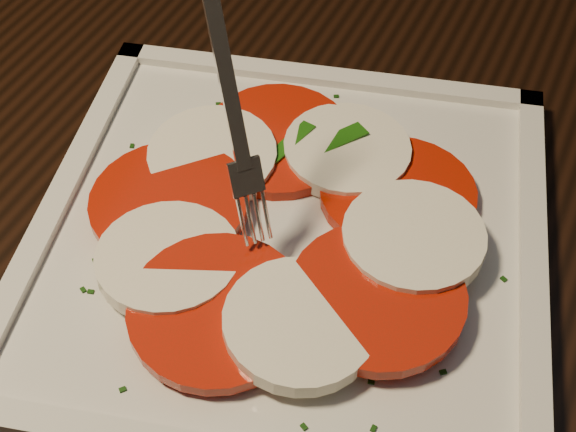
# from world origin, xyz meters

# --- Properties ---
(table) EXTENTS (1.28, 0.92, 0.75)m
(table) POSITION_xyz_m (-0.18, -0.22, 0.65)
(table) COLOR black
(table) RESTS_ON ground
(plate) EXTENTS (0.33, 0.33, 0.01)m
(plate) POSITION_xyz_m (-0.26, -0.22, 0.76)
(plate) COLOR silver
(plate) RESTS_ON table
(caprese_salad) EXTENTS (0.25, 0.25, 0.02)m
(caprese_salad) POSITION_xyz_m (-0.26, -0.22, 0.77)
(caprese_salad) COLOR #BB1304
(caprese_salad) RESTS_ON plate
(fork) EXTENTS (0.06, 0.07, 0.15)m
(fork) POSITION_xyz_m (-0.29, -0.22, 0.86)
(fork) COLOR white
(fork) RESTS_ON caprese_salad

